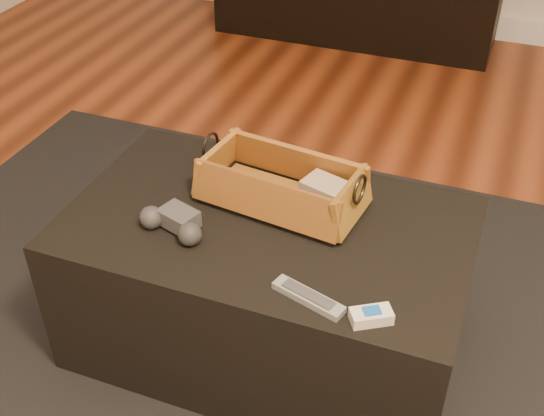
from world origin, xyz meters
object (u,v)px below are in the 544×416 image
(ottoman, at_px, (268,284))
(wicker_basket, at_px, (281,186))
(game_controller, at_px, (174,223))
(silver_remote, at_px, (308,297))
(cream_gadget, at_px, (371,316))
(tv_remote, at_px, (271,195))

(ottoman, height_order, wicker_basket, wicker_basket)
(wicker_basket, distance_m, game_controller, 0.29)
(game_controller, bearing_deg, silver_remote, -15.91)
(wicker_basket, xyz_separation_m, cream_gadget, (0.32, -0.32, -0.03))
(game_controller, distance_m, cream_gadget, 0.53)
(tv_remote, xyz_separation_m, silver_remote, (0.20, -0.30, -0.02))
(ottoman, relative_size, cream_gadget, 10.41)
(ottoman, relative_size, game_controller, 5.44)
(tv_remote, height_order, cream_gadget, tv_remote)
(silver_remote, relative_size, cream_gadget, 1.80)
(ottoman, height_order, cream_gadget, cream_gadget)
(game_controller, relative_size, cream_gadget, 1.92)
(silver_remote, distance_m, cream_gadget, 0.14)
(wicker_basket, xyz_separation_m, silver_remote, (0.18, -0.31, -0.04))
(tv_remote, relative_size, wicker_basket, 0.50)
(tv_remote, height_order, wicker_basket, wicker_basket)
(ottoman, xyz_separation_m, cream_gadget, (0.32, -0.24, 0.22))
(cream_gadget, bearing_deg, ottoman, 143.52)
(silver_remote, bearing_deg, ottoman, 128.77)
(tv_remote, bearing_deg, silver_remote, -55.01)
(wicker_basket, relative_size, cream_gadget, 4.59)
(wicker_basket, bearing_deg, tv_remote, -150.44)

